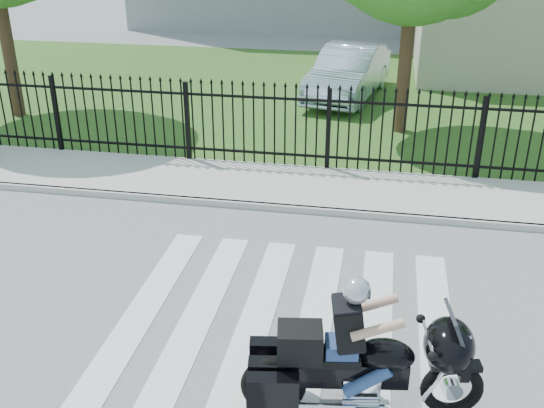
# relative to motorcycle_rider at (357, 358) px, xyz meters

# --- Properties ---
(ground) EXTENTS (120.00, 120.00, 0.00)m
(ground) POSITION_rel_motorcycle_rider_xyz_m (-1.01, 0.90, -0.72)
(ground) COLOR slate
(ground) RESTS_ON ground
(crosswalk) EXTENTS (5.00, 5.50, 0.01)m
(crosswalk) POSITION_rel_motorcycle_rider_xyz_m (-1.01, 0.90, -0.72)
(crosswalk) COLOR silver
(crosswalk) RESTS_ON ground
(sidewalk) EXTENTS (40.00, 2.00, 0.12)m
(sidewalk) POSITION_rel_motorcycle_rider_xyz_m (-1.01, 5.90, -0.66)
(sidewalk) COLOR #ADAAA3
(sidewalk) RESTS_ON ground
(curb) EXTENTS (40.00, 0.12, 0.12)m
(curb) POSITION_rel_motorcycle_rider_xyz_m (-1.01, 4.90, -0.66)
(curb) COLOR #ADAAA3
(curb) RESTS_ON ground
(grass_strip) EXTENTS (40.00, 12.00, 0.02)m
(grass_strip) POSITION_rel_motorcycle_rider_xyz_m (-1.01, 12.90, -0.71)
(grass_strip) COLOR #29521C
(grass_strip) RESTS_ON ground
(iron_fence) EXTENTS (26.00, 0.04, 1.80)m
(iron_fence) POSITION_rel_motorcycle_rider_xyz_m (-1.01, 6.90, 0.18)
(iron_fence) COLOR black
(iron_fence) RESTS_ON ground
(motorcycle_rider) EXTENTS (2.66, 1.11, 1.76)m
(motorcycle_rider) POSITION_rel_motorcycle_rider_xyz_m (0.00, 0.00, 0.00)
(motorcycle_rider) COLOR black
(motorcycle_rider) RESTS_ON ground
(parked_car) EXTENTS (2.35, 4.62, 1.45)m
(parked_car) POSITION_rel_motorcycle_rider_xyz_m (-1.02, 12.71, 0.02)
(parked_car) COLOR #AABED6
(parked_car) RESTS_ON grass_strip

